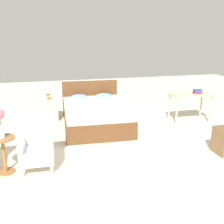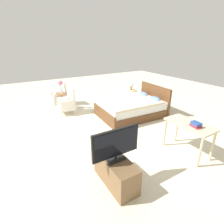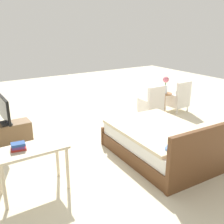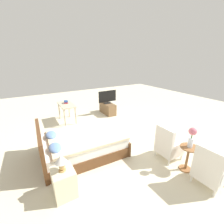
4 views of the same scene
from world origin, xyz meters
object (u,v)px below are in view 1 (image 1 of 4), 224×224
(bed, at_px, (95,114))
(vanity_desk, at_px, (190,98))
(side_table, at_px, (4,151))
(flower_vase, at_px, (0,120))
(table_lamp, at_px, (48,91))
(nightstand, at_px, (49,110))
(armchair_by_window_right, at_px, (37,147))
(book_stack, at_px, (198,91))

(bed, distance_m, vanity_desk, 2.47)
(side_table, bearing_deg, vanity_desk, 20.88)
(flower_vase, height_order, table_lamp, flower_vase)
(side_table, distance_m, nightstand, 2.75)
(side_table, height_order, table_lamp, table_lamp)
(armchair_by_window_right, relative_size, side_table, 1.49)
(table_lamp, bearing_deg, vanity_desk, -15.88)
(side_table, relative_size, book_stack, 2.61)
(bed, height_order, side_table, bed)
(armchair_by_window_right, bearing_deg, book_stack, 21.42)
(flower_vase, distance_m, nightstand, 2.82)
(side_table, height_order, book_stack, book_stack)
(vanity_desk, bearing_deg, nightstand, 164.13)
(vanity_desk, bearing_deg, side_table, -159.12)
(book_stack, bearing_deg, vanity_desk, 166.41)
(bed, xyz_separation_m, armchair_by_window_right, (-1.34, -1.85, 0.08))
(armchair_by_window_right, xyz_separation_m, book_stack, (3.93, 1.54, 0.42))
(flower_vase, height_order, book_stack, flower_vase)
(book_stack, bearing_deg, flower_vase, -160.28)
(table_lamp, bearing_deg, book_stack, -15.78)
(nightstand, bearing_deg, side_table, -106.20)
(book_stack, bearing_deg, table_lamp, 164.22)
(flower_vase, height_order, nightstand, flower_vase)
(vanity_desk, bearing_deg, armchair_by_window_right, -157.22)
(armchair_by_window_right, xyz_separation_m, side_table, (-0.52, -0.05, 0.01))
(flower_vase, xyz_separation_m, nightstand, (0.77, 2.64, -0.63))
(table_lamp, bearing_deg, flower_vase, -106.20)
(flower_vase, relative_size, book_stack, 2.02)
(armchair_by_window_right, relative_size, vanity_desk, 0.88)
(side_table, distance_m, flower_vase, 0.52)
(flower_vase, bearing_deg, armchair_by_window_right, 5.81)
(bed, bearing_deg, side_table, -134.38)
(bed, height_order, armchair_by_window_right, bed)
(table_lamp, relative_size, vanity_desk, 0.32)
(armchair_by_window_right, bearing_deg, nightstand, 84.53)
(flower_vase, xyz_separation_m, book_stack, (4.45, 1.60, -0.11))
(vanity_desk, bearing_deg, book_stack, -13.59)
(nightstand, distance_m, book_stack, 3.87)
(nightstand, distance_m, table_lamp, 0.49)
(bed, xyz_separation_m, table_lamp, (-1.09, 0.74, 0.48))
(side_table, xyz_separation_m, book_stack, (4.45, 1.60, 0.41))
(flower_vase, bearing_deg, side_table, 0.00)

